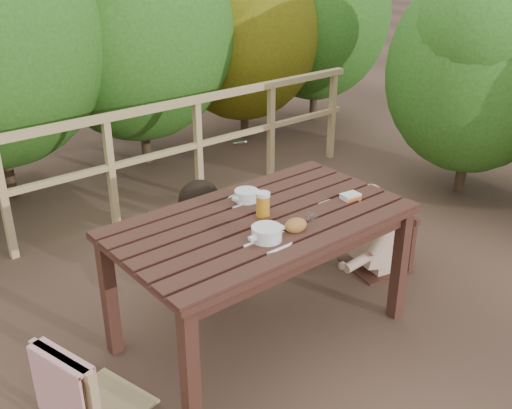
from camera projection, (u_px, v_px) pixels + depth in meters
ground at (261, 332)px, 3.88m from camera, size 60.00×60.00×0.00m
table at (261, 278)px, 3.70m from camera, size 1.77×1.00×0.82m
chair_left at (92, 340)px, 3.07m from camera, size 0.56×0.56×0.92m
chair_far at (192, 220)px, 4.24m from camera, size 0.57×0.57×1.00m
chair_right at (380, 217)px, 4.44m from camera, size 0.52×0.52×0.86m
woman at (189, 200)px, 4.19m from camera, size 0.61×0.71×1.29m
diner_right at (384, 198)px, 4.40m from camera, size 0.67×0.59×1.16m
railing at (111, 172)px, 5.06m from camera, size 5.60×0.10×1.01m
soup_near at (267, 235)px, 3.25m from camera, size 0.29×0.29×0.10m
soup_far at (246, 196)px, 3.73m from camera, size 0.26×0.26×0.09m
bread_roll at (296, 225)px, 3.37m from camera, size 0.14×0.11×0.08m
beer_glass at (263, 205)px, 3.51m from camera, size 0.09×0.09×0.16m
tumbler at (312, 220)px, 3.44m from camera, size 0.06×0.06×0.08m
butter_tub at (350, 197)px, 3.76m from camera, size 0.13×0.10×0.05m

